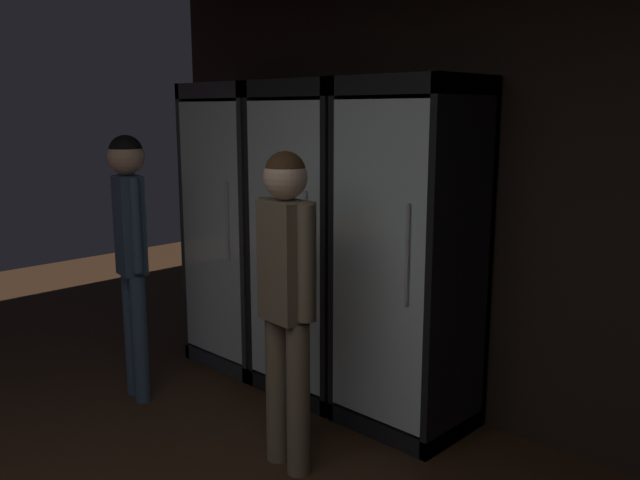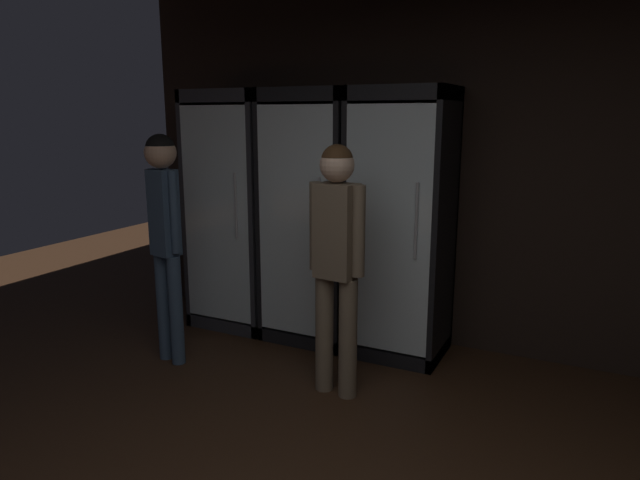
{
  "view_description": "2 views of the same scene",
  "coord_description": "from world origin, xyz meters",
  "px_view_note": "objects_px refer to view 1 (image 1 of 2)",
  "views": [
    {
      "loc": [
        1.45,
        -0.16,
        1.74
      ],
      "look_at": [
        -1.16,
        2.54,
        1.0
      ],
      "focal_mm": 37.29,
      "sensor_mm": 36.0,
      "label": 1
    },
    {
      "loc": [
        0.61,
        -1.1,
        1.72
      ],
      "look_at": [
        -1.21,
        2.56,
        0.82
      ],
      "focal_mm": 31.81,
      "sensor_mm": 36.0,
      "label": 2
    }
  ],
  "objects_px": {
    "cooler_center": "(414,260)",
    "shopper_near": "(130,233)",
    "cooler_left": "(322,242)",
    "cooler_far_left": "(249,230)",
    "shopper_far": "(286,283)"
  },
  "relations": [
    {
      "from": "cooler_left",
      "to": "shopper_near",
      "type": "bearing_deg",
      "value": -126.93
    },
    {
      "from": "cooler_center",
      "to": "shopper_far",
      "type": "bearing_deg",
      "value": -99.54
    },
    {
      "from": "shopper_near",
      "to": "cooler_left",
      "type": "bearing_deg",
      "value": 53.07
    },
    {
      "from": "cooler_far_left",
      "to": "shopper_near",
      "type": "distance_m",
      "value": 0.92
    },
    {
      "from": "cooler_left",
      "to": "shopper_far",
      "type": "relative_size",
      "value": 1.23
    },
    {
      "from": "cooler_left",
      "to": "cooler_center",
      "type": "relative_size",
      "value": 1.0
    },
    {
      "from": "cooler_center",
      "to": "shopper_near",
      "type": "distance_m",
      "value": 1.66
    },
    {
      "from": "shopper_near",
      "to": "shopper_far",
      "type": "height_order",
      "value": "shopper_near"
    },
    {
      "from": "cooler_far_left",
      "to": "cooler_center",
      "type": "height_order",
      "value": "same"
    },
    {
      "from": "cooler_center",
      "to": "shopper_far",
      "type": "distance_m",
      "value": 0.84
    },
    {
      "from": "cooler_far_left",
      "to": "cooler_center",
      "type": "relative_size",
      "value": 1.0
    },
    {
      "from": "cooler_left",
      "to": "cooler_center",
      "type": "height_order",
      "value": "same"
    },
    {
      "from": "cooler_center",
      "to": "shopper_near",
      "type": "xyz_separation_m",
      "value": [
        -1.39,
        -0.91,
        0.09
      ]
    },
    {
      "from": "cooler_left",
      "to": "cooler_center",
      "type": "bearing_deg",
      "value": 0.0
    },
    {
      "from": "cooler_far_left",
      "to": "shopper_far",
      "type": "relative_size",
      "value": 1.23
    }
  ]
}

